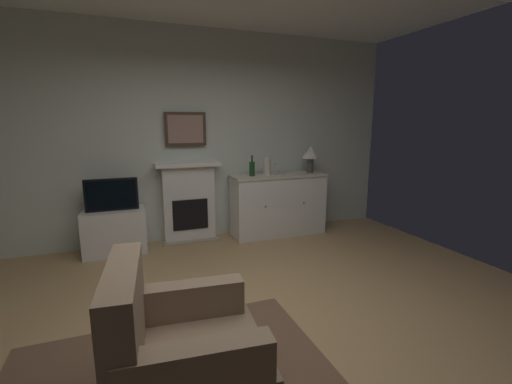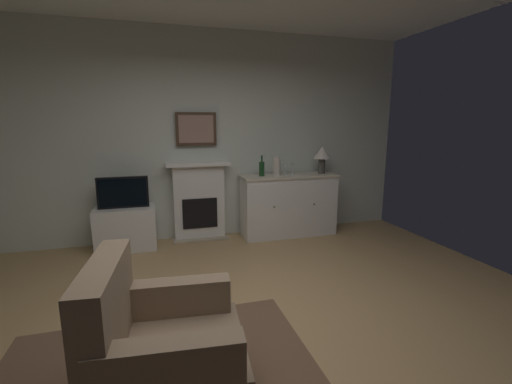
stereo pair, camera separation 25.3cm
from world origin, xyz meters
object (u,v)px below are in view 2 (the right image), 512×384
at_px(wine_glass_left, 285,167).
at_px(sideboard_cabinet, 288,205).
at_px(framed_picture, 196,129).
at_px(tv_set, 123,192).
at_px(vase_decorative, 277,166).
at_px(wine_glass_center, 292,167).
at_px(table_lamp, 322,155).
at_px(wine_bottle, 262,168).
at_px(fireplace_unit, 199,201).
at_px(tv_cabinet, 126,228).
at_px(armchair, 160,350).

bearing_deg(wine_glass_left, sideboard_cabinet, 20.55).
relative_size(framed_picture, tv_set, 0.89).
height_order(sideboard_cabinet, vase_decorative, vase_decorative).
height_order(framed_picture, sideboard_cabinet, framed_picture).
distance_m(sideboard_cabinet, wine_glass_center, 0.57).
distance_m(table_lamp, wine_glass_center, 0.50).
height_order(table_lamp, wine_bottle, table_lamp).
xyz_separation_m(sideboard_cabinet, wine_bottle, (-0.41, 0.01, 0.55)).
distance_m(wine_bottle, tv_set, 1.86).
bearing_deg(vase_decorative, sideboard_cabinet, 13.74).
bearing_deg(tv_set, wine_glass_left, -0.45).
height_order(fireplace_unit, tv_set, fireplace_unit).
height_order(fireplace_unit, wine_glass_left, fireplace_unit).
xyz_separation_m(wine_glass_center, vase_decorative, (-0.25, -0.03, 0.02)).
relative_size(table_lamp, tv_cabinet, 0.53).
bearing_deg(fireplace_unit, sideboard_cabinet, -7.87).
height_order(fireplace_unit, armchair, fireplace_unit).
bearing_deg(table_lamp, armchair, -130.30).
bearing_deg(vase_decorative, armchair, -121.08).
height_order(table_lamp, armchair, table_lamp).
relative_size(wine_bottle, wine_glass_left, 1.76).
relative_size(fireplace_unit, tv_set, 1.77).
distance_m(sideboard_cabinet, armchair, 3.39).
xyz_separation_m(vase_decorative, tv_set, (-2.05, 0.04, -0.27)).
xyz_separation_m(framed_picture, vase_decorative, (1.08, -0.27, -0.51)).
bearing_deg(sideboard_cabinet, wine_glass_left, -159.45).
bearing_deg(vase_decorative, wine_glass_center, 5.99).
relative_size(sideboard_cabinet, wine_bottle, 4.80).
bearing_deg(wine_bottle, wine_glass_center, -3.72).
bearing_deg(tv_set, vase_decorative, -1.17).
distance_m(sideboard_cabinet, tv_set, 2.28).
distance_m(wine_glass_left, wine_glass_center, 0.11).
relative_size(fireplace_unit, wine_glass_center, 6.67).
xyz_separation_m(fireplace_unit, framed_picture, (0.00, 0.05, 1.00)).
height_order(framed_picture, armchair, framed_picture).
distance_m(tv_set, armchair, 2.86).
xyz_separation_m(fireplace_unit, tv_cabinet, (-0.97, -0.16, -0.27)).
bearing_deg(table_lamp, framed_picture, 172.95).
xyz_separation_m(framed_picture, tv_set, (-0.97, -0.23, -0.78)).
bearing_deg(sideboard_cabinet, wine_glass_center, -29.98).
height_order(framed_picture, wine_glass_left, framed_picture).
distance_m(table_lamp, wine_glass_left, 0.61).
bearing_deg(wine_bottle, fireplace_unit, 168.84).
distance_m(framed_picture, tv_cabinet, 1.61).
bearing_deg(tv_set, wine_bottle, 0.41).
xyz_separation_m(wine_glass_left, wine_glass_center, (0.11, 0.00, 0.00)).
relative_size(fireplace_unit, framed_picture, 2.00).
xyz_separation_m(table_lamp, wine_glass_center, (-0.48, -0.02, -0.16)).
height_order(framed_picture, wine_bottle, framed_picture).
bearing_deg(wine_bottle, tv_set, -179.59).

